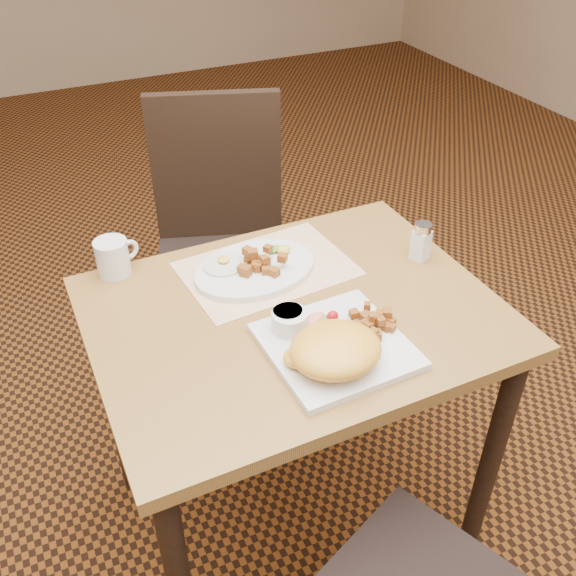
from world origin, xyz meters
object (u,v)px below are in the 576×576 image
at_px(table, 294,347).
at_px(salt_shaker, 421,241).
at_px(chair_far, 221,233).
at_px(coffee_mug, 113,257).
at_px(plate_oval, 255,269).
at_px(plate_square, 336,346).

distance_m(table, salt_shaker, 0.41).
height_order(chair_far, salt_shaker, chair_far).
distance_m(table, chair_far, 0.72).
bearing_deg(coffee_mug, plate_oval, -25.53).
bearing_deg(plate_oval, coffee_mug, 154.47).
xyz_separation_m(table, plate_square, (0.02, -0.15, 0.12)).
relative_size(chair_far, plate_square, 3.46).
relative_size(table, chair_far, 0.93).
distance_m(table, coffee_mug, 0.48).
height_order(salt_shaker, coffee_mug, salt_shaker).
bearing_deg(plate_oval, table, -82.08).
relative_size(plate_square, salt_shaker, 2.80).
relative_size(chair_far, plate_oval, 3.19).
bearing_deg(coffee_mug, chair_far, 44.28).
bearing_deg(table, chair_far, 84.10).
relative_size(plate_square, plate_oval, 0.92).
bearing_deg(chair_far, salt_shaker, 133.59).
bearing_deg(salt_shaker, table, -171.54).
bearing_deg(table, plate_oval, 97.92).
bearing_deg(plate_square, salt_shaker, 30.80).
xyz_separation_m(plate_square, salt_shaker, (0.35, 0.21, 0.04)).
height_order(table, salt_shaker, salt_shaker).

